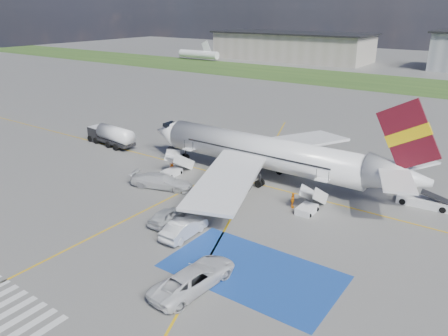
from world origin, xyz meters
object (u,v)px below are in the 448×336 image
(gpu_cart, at_px, (175,154))
(van_white_b, at_px, (162,179))
(airliner, at_px, (272,154))
(van_white_a, at_px, (194,275))
(fuel_tanker, at_px, (111,137))
(belt_loader, at_px, (424,202))
(car_silver_b, at_px, (184,228))
(car_silver_a, at_px, (167,216))

(gpu_cart, bearing_deg, van_white_b, -81.34)
(airliner, height_order, gpu_cart, airliner)
(airliner, height_order, van_white_a, airliner)
(fuel_tanker, height_order, van_white_b, fuel_tanker)
(airliner, relative_size, belt_loader, 6.42)
(fuel_tanker, relative_size, gpu_cart, 4.15)
(car_silver_b, bearing_deg, car_silver_a, -20.88)
(fuel_tanker, relative_size, car_silver_a, 2.10)
(car_silver_b, bearing_deg, van_white_a, 133.86)
(airliner, distance_m, fuel_tanker, 27.00)
(gpu_cart, bearing_deg, car_silver_b, -70.70)
(van_white_b, bearing_deg, car_silver_b, -144.60)
(gpu_cart, distance_m, van_white_b, 10.45)
(car_silver_b, xyz_separation_m, van_white_b, (-9.55, 7.28, 0.25))
(gpu_cart, xyz_separation_m, car_silver_b, (15.21, -16.06, 0.13))
(gpu_cart, bearing_deg, car_silver_a, -75.19)
(gpu_cart, relative_size, car_silver_a, 0.51)
(fuel_tanker, xyz_separation_m, gpu_cart, (12.02, 0.88, -0.58))
(airliner, xyz_separation_m, car_silver_b, (0.35, -16.76, -2.53))
(belt_loader, distance_m, car_silver_a, 27.16)
(van_white_a, bearing_deg, fuel_tanker, -27.74)
(airliner, relative_size, van_white_a, 6.30)
(airliner, relative_size, gpu_cart, 16.36)
(airliner, bearing_deg, belt_loader, 9.95)
(car_silver_a, height_order, car_silver_b, car_silver_b)
(fuel_tanker, height_order, car_silver_b, fuel_tanker)
(gpu_cart, height_order, belt_loader, belt_loader)
(van_white_a, bearing_deg, airliner, -70.41)
(fuel_tanker, bearing_deg, van_white_a, -26.37)
(car_silver_b, bearing_deg, airliner, -90.46)
(airliner, distance_m, car_silver_b, 16.96)
(airliner, bearing_deg, fuel_tanker, -176.62)
(fuel_tanker, xyz_separation_m, car_silver_a, (24.12, -14.10, -0.55))
(airliner, xyz_separation_m, fuel_tanker, (-26.88, -1.59, -2.08))
(gpu_cart, bearing_deg, airliner, -21.42)
(fuel_tanker, height_order, gpu_cart, fuel_tanker)
(airliner, xyz_separation_m, van_white_b, (-9.20, -9.49, -2.29))
(car_silver_b, bearing_deg, fuel_tanker, -30.80)
(gpu_cart, bearing_deg, fuel_tanker, 160.05)
(car_silver_b, relative_size, van_white_a, 0.89)
(fuel_tanker, bearing_deg, airliner, 9.24)
(airliner, height_order, car_silver_a, airliner)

